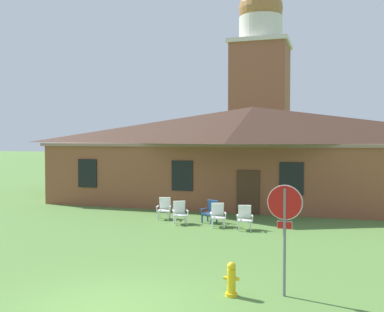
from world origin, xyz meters
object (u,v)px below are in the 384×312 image
at_px(stop_sign, 285,218).
at_px(fire_hydrant, 231,280).
at_px(lawn_chair_right_end, 245,217).
at_px(lawn_chair_by_porch, 164,208).
at_px(lawn_chair_middle, 218,214).
at_px(lawn_chair_left_end, 211,211).
at_px(lawn_chair_near_door, 180,212).

xyz_separation_m(stop_sign, fire_hydrant, (-1.15, -0.37, -1.43)).
height_order(lawn_chair_right_end, fire_hydrant, lawn_chair_right_end).
relative_size(lawn_chair_by_porch, lawn_chair_middle, 1.00).
relative_size(stop_sign, lawn_chair_right_end, 2.67).
distance_m(lawn_chair_left_end, lawn_chair_right_end, 1.98).
xyz_separation_m(lawn_chair_near_door, lawn_chair_left_end, (1.18, 0.68, 0.00)).
bearing_deg(lawn_chair_right_end, lawn_chair_left_end, 147.39).
relative_size(stop_sign, lawn_chair_by_porch, 2.67).
bearing_deg(lawn_chair_middle, lawn_chair_by_porch, 160.08).
bearing_deg(lawn_chair_left_end, lawn_chair_by_porch, 174.77).
distance_m(lawn_chair_near_door, lawn_chair_right_end, 2.88).
distance_m(stop_sign, lawn_chair_left_end, 9.26).
relative_size(lawn_chair_near_door, lawn_chair_middle, 1.00).
distance_m(lawn_chair_near_door, lawn_chair_middle, 1.69).
relative_size(lawn_chair_left_end, lawn_chair_right_end, 1.00).
bearing_deg(lawn_chair_middle, lawn_chair_right_end, -13.78).
distance_m(lawn_chair_by_porch, lawn_chair_middle, 2.89).
height_order(stop_sign, fire_hydrant, stop_sign).
relative_size(stop_sign, lawn_chair_middle, 2.67).
distance_m(stop_sign, lawn_chair_by_porch, 10.56).
bearing_deg(lawn_chair_near_door, stop_sign, -55.87).
xyz_separation_m(lawn_chair_by_porch, fire_hydrant, (5.02, -8.84, -0.12)).
height_order(stop_sign, lawn_chair_middle, stop_sign).
xyz_separation_m(lawn_chair_left_end, fire_hydrant, (2.81, -8.64, -0.12)).
relative_size(lawn_chair_by_porch, lawn_chair_left_end, 1.00).
bearing_deg(fire_hydrant, lawn_chair_left_end, 108.00).
bearing_deg(lawn_chair_right_end, lawn_chair_by_porch, 161.88).
bearing_deg(lawn_chair_by_porch, lawn_chair_middle, -19.92).
height_order(stop_sign, lawn_chair_by_porch, stop_sign).
bearing_deg(lawn_chair_by_porch, lawn_chair_near_door, -40.54).
xyz_separation_m(stop_sign, lawn_chair_near_door, (-5.14, 7.59, -1.31)).
distance_m(lawn_chair_right_end, fire_hydrant, 7.65).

